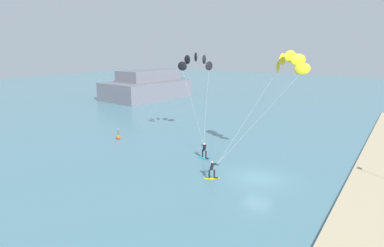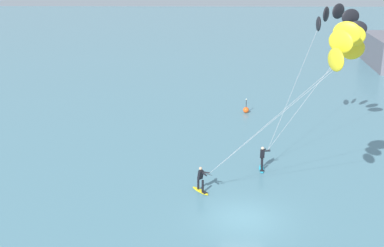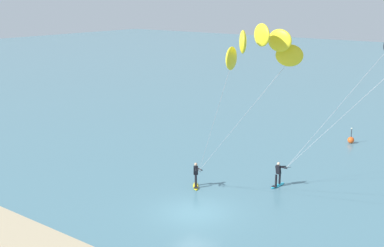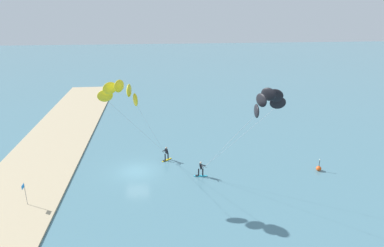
# 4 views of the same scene
# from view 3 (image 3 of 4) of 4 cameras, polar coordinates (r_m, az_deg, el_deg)

# --- Properties ---
(ground_plane) EXTENTS (240.00, 240.00, 0.00)m
(ground_plane) POSITION_cam_3_polar(r_m,az_deg,el_deg) (30.74, 0.29, -9.83)
(ground_plane) COLOR slate
(kitesurfer_mid_water) EXTENTS (9.15, 6.85, 11.16)m
(kitesurfer_mid_water) POSITION_cam_3_polar(r_m,az_deg,el_deg) (25.48, 7.21, 7.51)
(kitesurfer_mid_water) COLOR yellow
(kitesurfer_mid_water) RESTS_ON ground
(marker_buoy) EXTENTS (0.56, 0.56, 1.38)m
(marker_buoy) POSITION_cam_3_polar(r_m,az_deg,el_deg) (46.42, 17.23, -1.74)
(marker_buoy) COLOR #EA5119
(marker_buoy) RESTS_ON ground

